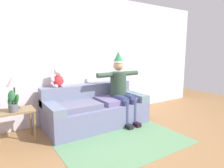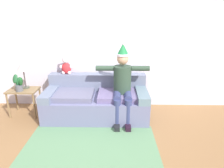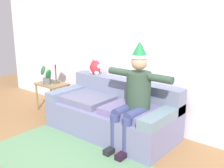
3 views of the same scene
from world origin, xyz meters
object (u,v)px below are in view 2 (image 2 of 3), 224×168
at_px(teddy_bear, 66,66).
at_px(potted_plant, 19,84).
at_px(table_lamp, 23,67).
at_px(couch, 97,100).
at_px(side_table, 24,94).
at_px(person_seated, 122,82).

relative_size(teddy_bear, potted_plant, 1.03).
height_order(table_lamp, potted_plant, table_lamp).
xyz_separation_m(couch, teddy_bear, (-0.65, 0.30, 0.65)).
distance_m(teddy_bear, side_table, 1.03).
bearing_deg(person_seated, potted_plant, 177.92).
xyz_separation_m(couch, table_lamp, (-1.46, 0.08, 0.67)).
relative_size(side_table, table_lamp, 1.05).
bearing_deg(side_table, person_seated, -4.72).
distance_m(couch, table_lamp, 1.61).
xyz_separation_m(teddy_bear, side_table, (-0.84, -0.30, -0.51)).
xyz_separation_m(couch, potted_plant, (-1.51, -0.09, 0.38)).
bearing_deg(person_seated, side_table, 175.28).
bearing_deg(teddy_bear, table_lamp, -164.96).
bearing_deg(side_table, teddy_bear, 19.58).
relative_size(person_seated, potted_plant, 4.10).
bearing_deg(potted_plant, person_seated, -2.08).
bearing_deg(potted_plant, couch, 3.34).
bearing_deg(table_lamp, teddy_bear, 15.04).
xyz_separation_m(person_seated, potted_plant, (-2.03, 0.07, -0.07)).
bearing_deg(potted_plant, table_lamp, 73.91).
height_order(couch, person_seated, person_seated).
distance_m(teddy_bear, table_lamp, 0.84).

